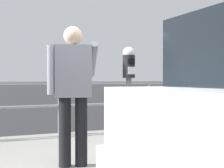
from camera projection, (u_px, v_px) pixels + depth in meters
sidewalk_curb at (84, 153)px, 5.21m from camera, size 36.00×3.23×0.15m
parking_meter at (129, 82)px, 4.18m from camera, size 0.16×0.17×1.47m
pedestrian_at_meter at (73, 86)px, 4.12m from camera, size 0.73×0.57×1.71m
background_railing at (59, 96)px, 6.53m from camera, size 24.06×0.06×1.04m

